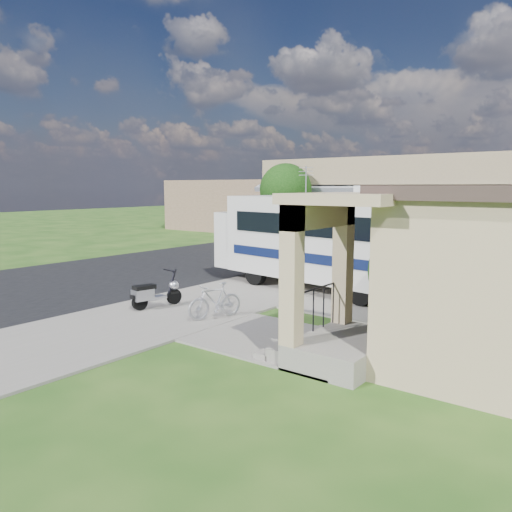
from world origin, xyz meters
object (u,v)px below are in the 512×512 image
Objects in this scene: shrub at (418,267)px; garden_hose at (328,333)px; motorhome at (322,238)px; scooter at (154,293)px; van at (347,226)px; pickup_truck at (285,237)px; bicycle at (215,303)px.

garden_hose is at bearing -124.57° from shrub.
motorhome reaches higher than shrub.
garden_hose is (5.27, 0.76, -0.39)m from scooter.
motorhome is 6.03m from scooter.
shrub is at bearing -24.39° from motorhome.
garden_hose is at bearing -64.78° from van.
scooter is 0.26× the size of van.
pickup_truck is (-11.26, 10.69, -0.80)m from shrub.
shrub reaches higher than garden_hose.
bicycle is 3.16m from garden_hose.
motorhome is at bearing 106.17° from bicycle.
garden_hose is at bearing 18.81° from scooter.
scooter reaches higher than bicycle.
scooter is 1.03× the size of bicycle.
pickup_truck is (-4.61, 13.44, 0.27)m from scooter.
motorhome is 1.33× the size of van.
motorhome is 5.69m from garden_hose.
shrub is at bearing -59.07° from van.
van is (-11.28, 18.06, -0.63)m from shrub.
motorhome is 5.20× the size of scooter.
scooter is 2.19m from bicycle.
garden_hose is (2.87, -4.61, -1.70)m from motorhome.
shrub is 2.83m from garden_hose.
van is 22.38m from garden_hose.
bicycle is (-4.46, -2.55, -1.07)m from shrub.
scooter is at bearing 120.05° from pickup_truck.
garden_hose is at bearing -50.86° from motorhome.
shrub reaches higher than scooter.
motorhome is 2.78× the size of shrub.
motorhome reaches higher than scooter.
pickup_truck reaches higher than garden_hose.
pickup_truck is 0.86× the size of van.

